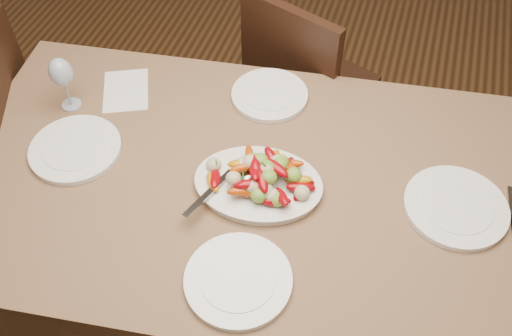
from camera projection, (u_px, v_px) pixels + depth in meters
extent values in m
plane|color=#382311|center=(267.00, 330.00, 2.20)|extent=(6.00, 6.00, 0.00)
cube|color=brown|center=(256.00, 249.00, 1.99)|extent=(1.95, 1.24, 0.76)
ellipsoid|color=white|center=(258.00, 186.00, 1.68)|extent=(0.39, 0.31, 0.02)
cylinder|color=white|center=(75.00, 149.00, 1.77)|extent=(0.28, 0.28, 0.02)
cylinder|color=white|center=(456.00, 207.00, 1.63)|extent=(0.30, 0.30, 0.02)
cylinder|color=white|center=(270.00, 95.00, 1.93)|extent=(0.26, 0.26, 0.02)
cylinder|color=white|center=(238.00, 280.00, 1.48)|extent=(0.28, 0.28, 0.02)
cube|color=silver|center=(126.00, 90.00, 1.96)|extent=(0.22, 0.25, 0.00)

